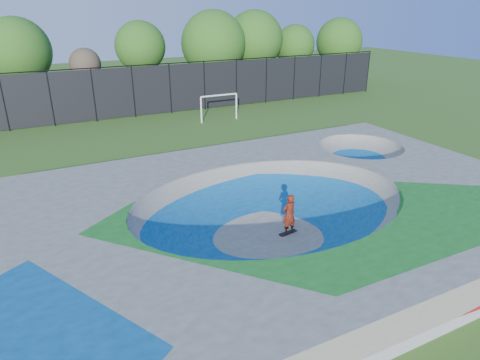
% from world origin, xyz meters
% --- Properties ---
extents(ground, '(120.00, 120.00, 0.00)m').
position_xyz_m(ground, '(0.00, 0.00, 0.00)').
color(ground, '#335C19').
rests_on(ground, ground).
extents(skate_deck, '(22.00, 14.00, 1.50)m').
position_xyz_m(skate_deck, '(0.00, 0.00, 0.75)').
color(skate_deck, gray).
rests_on(skate_deck, ground).
extents(skater, '(0.65, 0.48, 1.66)m').
position_xyz_m(skater, '(0.56, -0.39, 0.83)').
color(skater, '#AD2A0D').
rests_on(skater, ground).
extents(skateboard, '(0.80, 0.31, 0.05)m').
position_xyz_m(skateboard, '(0.56, -0.39, 0.03)').
color(skateboard, black).
rests_on(skateboard, ground).
extents(soccer_goal, '(3.07, 0.12, 2.03)m').
position_xyz_m(soccer_goal, '(5.47, 16.91, 1.40)').
color(soccer_goal, white).
rests_on(soccer_goal, ground).
extents(fence, '(48.09, 0.09, 4.04)m').
position_xyz_m(fence, '(0.00, 21.00, 2.10)').
color(fence, black).
rests_on(fence, ground).
extents(treeline, '(53.51, 7.52, 8.15)m').
position_xyz_m(treeline, '(0.08, 25.81, 4.91)').
color(treeline, '#492E24').
rests_on(treeline, ground).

